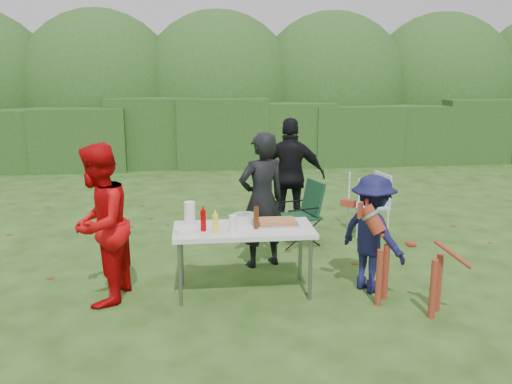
{
  "coord_description": "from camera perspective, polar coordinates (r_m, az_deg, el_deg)",
  "views": [
    {
      "loc": [
        -0.63,
        -5.63,
        2.41
      ],
      "look_at": [
        0.04,
        0.5,
        1.0
      ],
      "focal_mm": 38.0,
      "sensor_mm": 36.0,
      "label": 1
    }
  ],
  "objects": [
    {
      "name": "person_red_jacket",
      "position": [
        5.8,
        -16.18,
        -3.33
      ],
      "size": [
        0.78,
        0.93,
        1.68
      ],
      "primitive_type": "imported",
      "rotation": [
        0.0,
        0.0,
        -1.77
      ],
      "color": "red",
      "rests_on": "ground"
    },
    {
      "name": "beer_bottle",
      "position": [
        5.76,
        0.03,
        -2.72
      ],
      "size": [
        0.06,
        0.06,
        0.24
      ],
      "primitive_type": "cylinder",
      "color": "#47230F",
      "rests_on": "folding_table"
    },
    {
      "name": "mustard_bottle",
      "position": [
        5.62,
        -4.29,
        -3.35
      ],
      "size": [
        0.06,
        0.06,
        0.2
      ],
      "primitive_type": "cylinder",
      "color": "yellow",
      "rests_on": "folding_table"
    },
    {
      "name": "focaccia_bread",
      "position": [
        5.94,
        2.21,
        -3.08
      ],
      "size": [
        0.4,
        0.26,
        0.04
      ],
      "primitive_type": "cube",
      "color": "#B4703C",
      "rests_on": "food_tray"
    },
    {
      "name": "hedge_row",
      "position": [
        13.73,
        -3.62,
        6.33
      ],
      "size": [
        22.0,
        1.4,
        1.7
      ],
      "primitive_type": "cube",
      "color": "#23471C",
      "rests_on": "ground"
    },
    {
      "name": "paper_towel_roll",
      "position": [
        5.93,
        -6.99,
        -2.26
      ],
      "size": [
        0.12,
        0.12,
        0.26
      ],
      "primitive_type": "cylinder",
      "color": "white",
      "rests_on": "folding_table"
    },
    {
      "name": "person_cook",
      "position": [
        6.62,
        0.61,
        -0.86
      ],
      "size": [
        0.71,
        0.59,
        1.67
      ],
      "primitive_type": "imported",
      "rotation": [
        0.0,
        0.0,
        3.5
      ],
      "color": "black",
      "rests_on": "ground"
    },
    {
      "name": "camping_chair",
      "position": [
        7.59,
        4.65,
        -2.18
      ],
      "size": [
        0.69,
        0.69,
        0.89
      ],
      "primitive_type": null,
      "rotation": [
        0.0,
        0.0,
        3.43
      ],
      "color": "#143C24",
      "rests_on": "ground"
    },
    {
      "name": "person_black_puffy",
      "position": [
        8.01,
        3.69,
        1.69
      ],
      "size": [
        1.06,
        0.58,
        1.72
      ],
      "primitive_type": "imported",
      "rotation": [
        0.0,
        0.0,
        2.98
      ],
      "color": "black",
      "rests_on": "ground"
    },
    {
      "name": "shrub_backdrop",
      "position": [
        15.26,
        -3.95,
        9.81
      ],
      "size": [
        20.0,
        2.6,
        3.2
      ],
      "primitive_type": "ellipsoid",
      "color": "#3D6628",
      "rests_on": "ground"
    },
    {
      "name": "food_tray",
      "position": [
        5.94,
        2.2,
        -3.34
      ],
      "size": [
        0.45,
        0.3,
        0.02
      ],
      "primitive_type": "cube",
      "color": "#B7B7BA",
      "rests_on": "folding_table"
    },
    {
      "name": "cup_stack",
      "position": [
        5.65,
        -2.46,
        -3.36
      ],
      "size": [
        0.08,
        0.08,
        0.18
      ],
      "primitive_type": "cylinder",
      "color": "white",
      "rests_on": "folding_table"
    },
    {
      "name": "pasta_bowl",
      "position": [
        5.99,
        -1.2,
        -2.8
      ],
      "size": [
        0.26,
        0.26,
        0.1
      ],
      "primitive_type": "cylinder",
      "color": "silver",
      "rests_on": "folding_table"
    },
    {
      "name": "dog",
      "position": [
        5.72,
        15.88,
        -6.87
      ],
      "size": [
        1.13,
        1.04,
        1.05
      ],
      "primitive_type": null,
      "rotation": [
        0.0,
        0.0,
        2.46
      ],
      "color": "maroon",
      "rests_on": "ground"
    },
    {
      "name": "folding_table",
      "position": [
        5.84,
        -1.31,
        -4.27
      ],
      "size": [
        1.5,
        0.7,
        0.74
      ],
      "color": "silver",
      "rests_on": "ground"
    },
    {
      "name": "plate_stack",
      "position": [
        5.68,
        -7.35,
        -4.06
      ],
      "size": [
        0.24,
        0.24,
        0.05
      ],
      "primitive_type": "cylinder",
      "color": "white",
      "rests_on": "folding_table"
    },
    {
      "name": "child",
      "position": [
        6.05,
        12.15,
        -4.31
      ],
      "size": [
        0.84,
        0.97,
        1.3
      ],
      "primitive_type": "imported",
      "rotation": [
        0.0,
        0.0,
        2.09
      ],
      "color": "#13133F",
      "rests_on": "ground"
    },
    {
      "name": "ketchup_bottle",
      "position": [
        5.71,
        -5.57,
        -3.03
      ],
      "size": [
        0.06,
        0.06,
        0.22
      ],
      "primitive_type": "cylinder",
      "color": "#980003",
      "rests_on": "folding_table"
    },
    {
      "name": "lawn_chair",
      "position": [
        8.21,
        11.72,
        -1.18
      ],
      "size": [
        0.62,
        0.62,
        0.91
      ],
      "primitive_type": null,
      "rotation": [
        0.0,
        0.0,
        3.32
      ],
      "color": "#5182E9",
      "rests_on": "ground"
    },
    {
      "name": "ground",
      "position": [
        6.16,
        0.11,
        -10.16
      ],
      "size": [
        80.0,
        80.0,
        0.0
      ],
      "primitive_type": "plane",
      "color": "#1E4211"
    }
  ]
}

